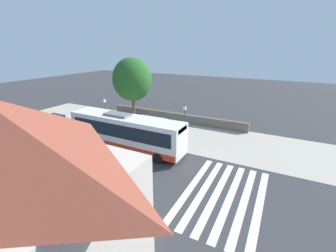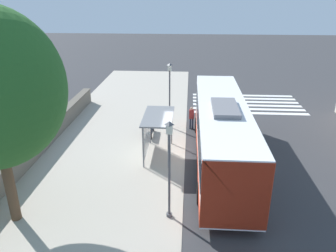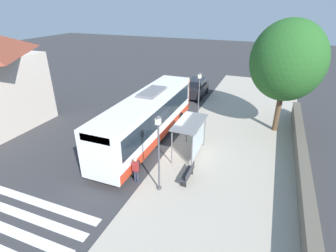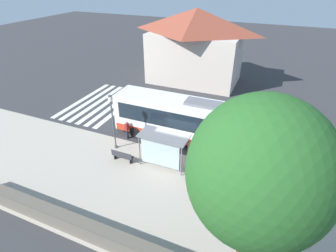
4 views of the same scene
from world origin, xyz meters
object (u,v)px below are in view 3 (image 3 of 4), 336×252
object	(u,v)px
bench	(188,174)
parked_car_behind_bus	(196,88)
street_lamp_far	(159,148)
shade_tree	(288,61)
street_lamp_near	(199,93)
bus_shelter	(192,128)
bus	(148,117)
pedestrian	(136,168)

from	to	relation	value
bench	parked_car_behind_bus	bearing A→B (deg)	-75.44
street_lamp_far	parked_car_behind_bus	distance (m)	16.64
bench	shade_tree	world-z (taller)	shade_tree
street_lamp_near	bench	bearing A→B (deg)	102.20
bus_shelter	street_lamp_far	world-z (taller)	street_lamp_far
bus	street_lamp_far	bearing A→B (deg)	121.65
bus_shelter	bench	distance (m)	3.33
bus	street_lamp_far	size ratio (longest dim) A/B	2.72
bus	bench	world-z (taller)	bus
pedestrian	street_lamp_near	distance (m)	9.87
bus	street_lamp_far	world-z (taller)	street_lamp_far
bus_shelter	parked_car_behind_bus	xyz separation A→B (m)	(3.18, -12.10, -1.10)
bus	bus_shelter	xyz separation A→B (m)	(-3.60, 0.76, 0.13)
parked_car_behind_bus	bench	bearing A→B (deg)	104.56
shade_tree	street_lamp_far	bearing A→B (deg)	61.05
bus_shelter	bench	world-z (taller)	bus_shelter
bench	street_lamp_near	xyz separation A→B (m)	(1.83, -8.47, 2.09)
bus	parked_car_behind_bus	size ratio (longest dim) A/B	2.87
street_lamp_far	shade_tree	world-z (taller)	shade_tree
bus	parked_car_behind_bus	distance (m)	11.39
bus	parked_car_behind_bus	world-z (taller)	bus
street_lamp_near	street_lamp_far	bearing A→B (deg)	93.49
bench	street_lamp_near	bearing A→B (deg)	-77.80
pedestrian	bus_shelter	bearing A→B (deg)	-116.56
pedestrian	shade_tree	size ratio (longest dim) A/B	0.19
bus	street_lamp_near	size ratio (longest dim) A/B	2.84
bus	shade_tree	xyz separation A→B (m)	(-8.83, -5.42, 3.71)
bus	shade_tree	distance (m)	11.01
bus	bus_shelter	bearing A→B (deg)	168.09
bus_shelter	street_lamp_far	xyz separation A→B (m)	(0.52, 4.23, 0.64)
pedestrian	bus	bearing A→B (deg)	-72.18
street_lamp_near	parked_car_behind_bus	xyz separation A→B (m)	(2.06, -6.50, -1.64)
bus_shelter	street_lamp_far	size ratio (longest dim) A/B	0.75
bus	street_lamp_near	xyz separation A→B (m)	(-2.47, -4.85, 0.67)
shade_tree	pedestrian	bearing A→B (deg)	54.67
shade_tree	parked_car_behind_bus	xyz separation A→B (m)	(8.41, -5.92, -4.68)
bus_shelter	pedestrian	distance (m)	4.69
bus_shelter	shade_tree	bearing A→B (deg)	-130.26
bench	street_lamp_far	bearing A→B (deg)	47.94
bus_shelter	parked_car_behind_bus	world-z (taller)	bus_shelter
bus	shade_tree	world-z (taller)	shade_tree
pedestrian	shade_tree	bearing A→B (deg)	-125.33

